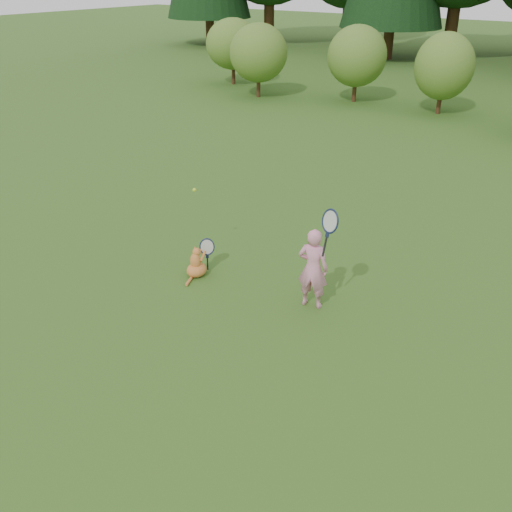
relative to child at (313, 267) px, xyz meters
The scene contains 5 objects.
ground 1.58m from the child, 128.74° to the right, with size 100.00×100.00×0.00m, color #275217.
shrub_row 11.93m from the child, 94.39° to the left, with size 28.00×3.00×2.80m, color #5B7725, non-canonical shape.
child is the anchor object (origin of this frame).
cat 1.92m from the child, behind, with size 0.33×0.65×0.65m.
tennis_ball 2.36m from the child, behind, with size 0.06×0.06×0.06m.
Camera 1 is at (4.22, -4.80, 4.22)m, focal length 40.00 mm.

